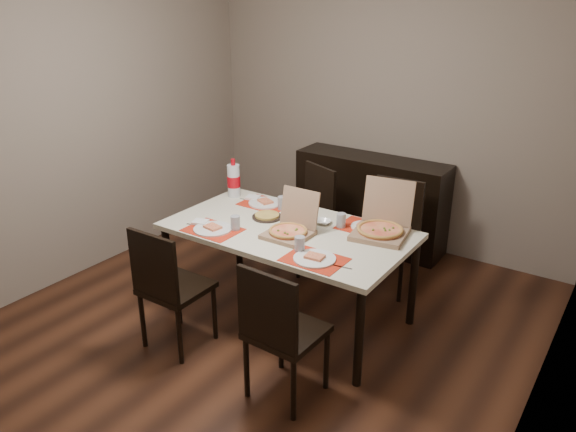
{
  "coord_description": "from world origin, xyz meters",
  "views": [
    {
      "loc": [
        2.24,
        -2.98,
        2.4
      ],
      "look_at": [
        0.09,
        0.19,
        0.85
      ],
      "focal_mm": 35.0,
      "sensor_mm": 36.0,
      "label": 1
    }
  ],
  "objects_px": {
    "chair_near_left": "(168,284)",
    "chair_far_left": "(309,212)",
    "dip_bowl": "(323,222)",
    "chair_near_right": "(280,329)",
    "chair_far_right": "(392,230)",
    "sideboard": "(370,201)",
    "soda_bottle": "(234,181)",
    "pizza_box_center": "(290,228)",
    "dining_table": "(288,237)"
  },
  "relations": [
    {
      "from": "pizza_box_center",
      "to": "chair_near_right",
      "type": "bearing_deg",
      "value": -60.47
    },
    {
      "from": "sideboard",
      "to": "chair_far_left",
      "type": "bearing_deg",
      "value": -110.25
    },
    {
      "from": "chair_near_right",
      "to": "chair_far_right",
      "type": "relative_size",
      "value": 1.0
    },
    {
      "from": "soda_bottle",
      "to": "chair_near_right",
      "type": "bearing_deg",
      "value": -42.04
    },
    {
      "from": "dining_table",
      "to": "chair_far_right",
      "type": "relative_size",
      "value": 1.94
    },
    {
      "from": "dining_table",
      "to": "soda_bottle",
      "type": "relative_size",
      "value": 5.46
    },
    {
      "from": "chair_far_left",
      "to": "pizza_box_center",
      "type": "xyz_separation_m",
      "value": [
        0.44,
        -0.97,
        0.29
      ]
    },
    {
      "from": "sideboard",
      "to": "chair_near_left",
      "type": "xyz_separation_m",
      "value": [
        -0.36,
        -2.4,
        0.06
      ]
    },
    {
      "from": "chair_near_right",
      "to": "soda_bottle",
      "type": "distance_m",
      "value": 1.76
    },
    {
      "from": "sideboard",
      "to": "chair_far_left",
      "type": "xyz_separation_m",
      "value": [
        -0.26,
        -0.71,
        0.06
      ]
    },
    {
      "from": "dip_bowl",
      "to": "chair_near_right",
      "type": "bearing_deg",
      "value": -72.67
    },
    {
      "from": "chair_near_right",
      "to": "pizza_box_center",
      "type": "bearing_deg",
      "value": 119.53
    },
    {
      "from": "chair_far_right",
      "to": "chair_near_left",
      "type": "bearing_deg",
      "value": -116.89
    },
    {
      "from": "soda_bottle",
      "to": "sideboard",
      "type": "bearing_deg",
      "value": 61.57
    },
    {
      "from": "chair_far_right",
      "to": "sideboard",
      "type": "bearing_deg",
      "value": 128.96
    },
    {
      "from": "sideboard",
      "to": "chair_far_left",
      "type": "distance_m",
      "value": 0.76
    },
    {
      "from": "chair_near_left",
      "to": "soda_bottle",
      "type": "bearing_deg",
      "value": 106.17
    },
    {
      "from": "chair_near_left",
      "to": "chair_far_left",
      "type": "bearing_deg",
      "value": 86.86
    },
    {
      "from": "dining_table",
      "to": "chair_near_right",
      "type": "xyz_separation_m",
      "value": [
        0.5,
        -0.83,
        -0.17
      ]
    },
    {
      "from": "pizza_box_center",
      "to": "soda_bottle",
      "type": "xyz_separation_m",
      "value": [
        -0.86,
        0.42,
        0.09
      ]
    },
    {
      "from": "chair_far_left",
      "to": "chair_far_right",
      "type": "distance_m",
      "value": 0.79
    },
    {
      "from": "dining_table",
      "to": "chair_near_left",
      "type": "relative_size",
      "value": 1.94
    },
    {
      "from": "soda_bottle",
      "to": "chair_near_left",
      "type": "bearing_deg",
      "value": -73.83
    },
    {
      "from": "chair_far_left",
      "to": "chair_far_right",
      "type": "xyz_separation_m",
      "value": [
        0.79,
        0.06,
        0.0
      ]
    },
    {
      "from": "sideboard",
      "to": "chair_far_left",
      "type": "height_order",
      "value": "chair_far_left"
    },
    {
      "from": "dining_table",
      "to": "soda_bottle",
      "type": "distance_m",
      "value": 0.87
    },
    {
      "from": "chair_far_left",
      "to": "dip_bowl",
      "type": "xyz_separation_m",
      "value": [
        0.53,
        -0.65,
        0.25
      ]
    },
    {
      "from": "pizza_box_center",
      "to": "dining_table",
      "type": "bearing_deg",
      "value": 132.09
    },
    {
      "from": "chair_far_left",
      "to": "soda_bottle",
      "type": "bearing_deg",
      "value": -127.42
    },
    {
      "from": "chair_near_right",
      "to": "dip_bowl",
      "type": "relative_size",
      "value": 7.85
    },
    {
      "from": "chair_near_left",
      "to": "chair_near_right",
      "type": "height_order",
      "value": "same"
    },
    {
      "from": "chair_far_left",
      "to": "soda_bottle",
      "type": "height_order",
      "value": "soda_bottle"
    },
    {
      "from": "chair_near_left",
      "to": "dip_bowl",
      "type": "height_order",
      "value": "chair_near_left"
    },
    {
      "from": "chair_near_right",
      "to": "chair_far_left",
      "type": "distance_m",
      "value": 1.91
    },
    {
      "from": "dining_table",
      "to": "chair_near_left",
      "type": "xyz_separation_m",
      "value": [
        -0.45,
        -0.81,
        -0.17
      ]
    },
    {
      "from": "chair_near_left",
      "to": "dip_bowl",
      "type": "xyz_separation_m",
      "value": [
        0.62,
        1.04,
        0.25
      ]
    },
    {
      "from": "dining_table",
      "to": "chair_near_left",
      "type": "height_order",
      "value": "chair_near_left"
    },
    {
      "from": "chair_near_right",
      "to": "chair_near_left",
      "type": "bearing_deg",
      "value": 179.01
    },
    {
      "from": "chair_far_left",
      "to": "pizza_box_center",
      "type": "bearing_deg",
      "value": -65.59
    },
    {
      "from": "dip_bowl",
      "to": "soda_bottle",
      "type": "distance_m",
      "value": 0.96
    },
    {
      "from": "chair_far_left",
      "to": "dip_bowl",
      "type": "height_order",
      "value": "chair_far_left"
    },
    {
      "from": "sideboard",
      "to": "dining_table",
      "type": "distance_m",
      "value": 1.61
    },
    {
      "from": "dip_bowl",
      "to": "pizza_box_center",
      "type": "bearing_deg",
      "value": -105.59
    },
    {
      "from": "chair_far_left",
      "to": "soda_bottle",
      "type": "relative_size",
      "value": 2.82
    },
    {
      "from": "chair_near_left",
      "to": "dip_bowl",
      "type": "relative_size",
      "value": 7.85
    },
    {
      "from": "chair_far_right",
      "to": "soda_bottle",
      "type": "relative_size",
      "value": 2.82
    },
    {
      "from": "sideboard",
      "to": "chair_near_right",
      "type": "relative_size",
      "value": 1.61
    },
    {
      "from": "chair_near_right",
      "to": "dining_table",
      "type": "bearing_deg",
      "value": 121.12
    },
    {
      "from": "chair_near_left",
      "to": "soda_bottle",
      "type": "relative_size",
      "value": 2.82
    },
    {
      "from": "chair_near_left",
      "to": "chair_far_left",
      "type": "distance_m",
      "value": 1.69
    }
  ]
}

